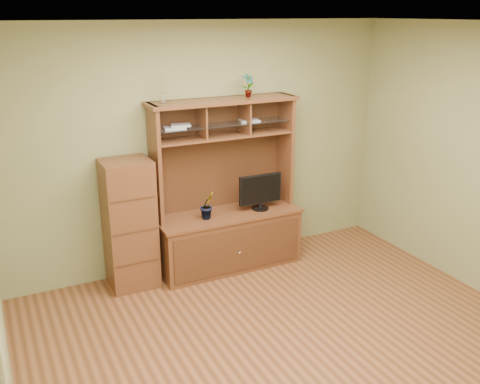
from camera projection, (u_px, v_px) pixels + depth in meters
room at (302, 202)px, 4.22m from camera, size 4.54×4.04×2.74m
media_hutch at (227, 222)px, 6.02m from camera, size 1.66×0.61×1.90m
monitor at (260, 191)px, 5.99m from camera, size 0.51×0.20×0.40m
orchid_plant at (207, 205)px, 5.74m from camera, size 0.20×0.18×0.30m
top_plant at (248, 85)px, 5.72m from camera, size 0.14×0.11×0.25m
reed_diffuser at (163, 92)px, 5.33m from camera, size 0.06×0.06×0.29m
magazines at (202, 124)px, 5.61m from camera, size 1.11×0.21×0.04m
side_cabinet at (130, 224)px, 5.53m from camera, size 0.49×0.45×1.37m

